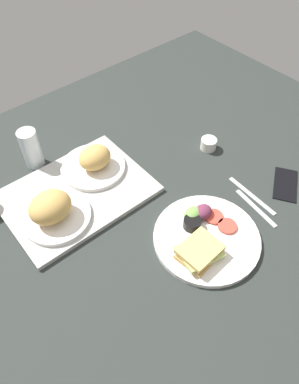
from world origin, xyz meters
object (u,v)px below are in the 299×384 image
espresso_cup (209,144)px  knife (252,195)px  drinking_glass (31,148)px  fork (256,208)px  bread_plate_far (94,162)px  plate_with_salad (204,237)px  serving_tray (77,193)px  bread_plate_near (52,210)px  cell_phone (285,184)px

espresso_cup → knife: size_ratio=0.29×
drinking_glass → fork: (42.09, -61.72, -6.69)cm
bread_plate_far → plate_with_salad: bearing=-79.3°
serving_tray → bread_plate_near: (-10.56, -4.85, 4.82)cm
bread_plate_far → drinking_glass: drinking_glass is taller
espresso_cup → knife: (-5.69, -24.56, -1.75)cm
serving_tray → plate_with_salad: plate_with_salad is taller
bread_plate_near → espresso_cup: 58.91cm
bread_plate_far → plate_with_salad: bread_plate_far is taller
bread_plate_far → knife: size_ratio=1.13×
knife → plate_with_salad: bearing=97.3°
serving_tray → knife: size_ratio=2.37×
espresso_cup → cell_phone: 29.39cm
bread_plate_near → fork: size_ratio=1.20×
plate_with_salad → cell_phone: (35.72, -2.50, -1.23)cm
bread_plate_near → drinking_glass: (7.59, 26.05, 1.31)cm
fork → cell_phone: bearing=-82.6°
serving_tray → espresso_cup: bearing=-14.1°
serving_tray → fork: 56.32cm
serving_tray → drinking_glass: 22.27cm
plate_with_salad → knife: 23.74cm
drinking_glass → knife: drinking_glass is taller
bread_plate_far → espresso_cup: 41.00cm
bread_plate_near → bread_plate_far: 23.01cm
bread_plate_near → plate_with_salad: bread_plate_near is taller
fork → espresso_cup: bearing=-9.1°
plate_with_salad → knife: plate_with_salad is taller
espresso_cup → plate_with_salad: bearing=-138.3°
fork → cell_phone: cell_phone is taller
plate_with_salad → cell_phone: 35.82cm
serving_tray → fork: bearing=-46.0°
serving_tray → fork: size_ratio=2.65×
bread_plate_far → cell_phone: bread_plate_far is taller
serving_tray → cell_phone: size_ratio=3.13×
knife → cell_phone: cell_phone is taller
bread_plate_near → fork: bread_plate_near is taller
espresso_cup → bread_plate_near: bearing=173.1°
cell_phone → fork: bearing=146.8°
cell_phone → bread_plate_far: bearing=101.2°
knife → espresso_cup: bearing=-9.6°
cell_phone → plate_with_salad: bearing=143.1°
bread_plate_near → fork: 61.39cm
bread_plate_near → cell_phone: 74.15cm
drinking_glass → plate_with_salad: bearing=-70.1°
drinking_glass → espresso_cup: drinking_glass is taller
serving_tray → bread_plate_far: 12.01cm
serving_tray → bread_plate_far: size_ratio=2.10×
bread_plate_far → knife: 52.12cm
fork → knife: size_ratio=0.89×
cell_phone → knife: bearing=128.4°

